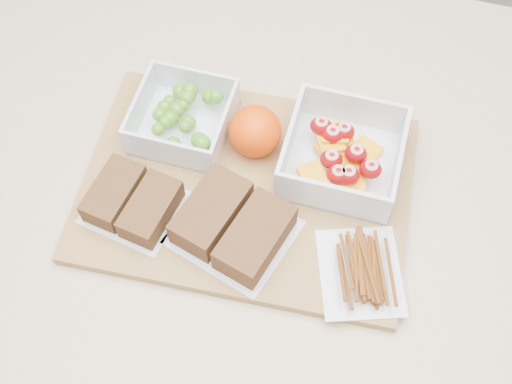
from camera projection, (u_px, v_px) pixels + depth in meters
The scene contains 9 objects.
ground at pixel (258, 375), 1.61m from camera, with size 4.00×4.00×0.00m, color gray.
counter at pixel (259, 319), 1.22m from camera, with size 1.20×0.90×0.90m, color beige.
cutting_board at pixel (247, 189), 0.84m from camera, with size 0.42×0.30×0.02m, color #9F7841.
grape_container at pixel (184, 117), 0.85m from camera, with size 0.12×0.12×0.05m.
fruit_container at pixel (342, 156), 0.82m from camera, with size 0.15×0.15×0.06m.
orange at pixel (255, 131), 0.83m from camera, with size 0.07×0.07×0.07m, color #ED4405.
sandwich_bag_left at pixel (133, 202), 0.80m from camera, with size 0.13×0.12×0.04m.
sandwich_bag_center at pixel (233, 225), 0.78m from camera, with size 0.17×0.16×0.04m.
pretzel_bag at pixel (361, 269), 0.76m from camera, with size 0.13×0.14×0.03m.
Camera 1 is at (0.10, -0.37, 1.63)m, focal length 45.00 mm.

